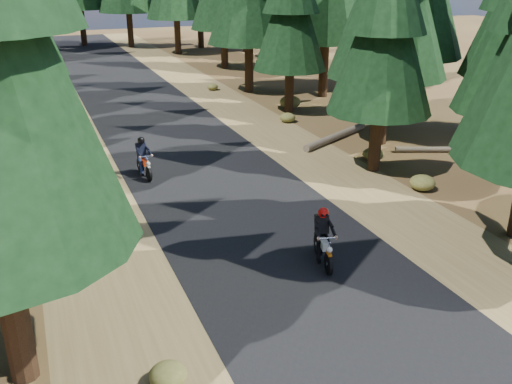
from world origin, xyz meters
The scene contains 9 objects.
ground centered at (0.00, 0.00, 0.00)m, with size 120.00×120.00×0.00m, color #402917.
road centered at (0.00, 5.00, 0.01)m, with size 6.00×100.00×0.01m, color black.
shoulder_l centered at (-4.60, 5.00, 0.00)m, with size 3.20×100.00×0.01m, color brown.
shoulder_r centered at (4.60, 5.00, 0.00)m, with size 3.20×100.00×0.01m, color brown.
log_near centered at (6.73, 8.54, 0.16)m, with size 0.32×0.32×4.71m, color #4C4233.
log_far centered at (9.94, 5.29, 0.12)m, with size 0.24×0.24×3.87m, color #4C4233.
understory_shrubs centered at (1.24, 8.78, 0.27)m, with size 14.74×30.29×0.68m.
rider_lead centered at (0.75, -1.32, 0.52)m, with size 0.90×1.79×1.53m.
rider_follow centered at (-2.22, 7.01, 0.50)m, with size 0.66×1.71×1.49m.
Camera 1 is at (-5.84, -12.93, 7.33)m, focal length 40.00 mm.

